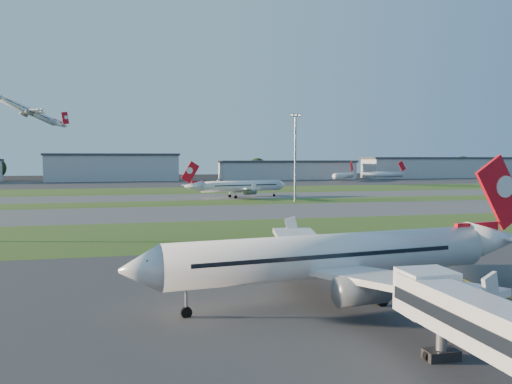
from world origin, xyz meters
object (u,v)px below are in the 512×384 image
object	(u,v)px
airliner_taxiing	(241,186)
mini_jet_far	(383,174)
mini_jet_near	(344,175)
light_mast_centre	(295,152)
airliner_parked	(335,256)

from	to	relation	value
airliner_taxiing	mini_jet_far	distance (m)	148.14
mini_jet_far	mini_jet_near	bearing A→B (deg)	-166.39
airliner_taxiing	light_mast_centre	size ratio (longest dim) A/B	1.30
airliner_taxiing	mini_jet_far	xyz separation A→B (m)	(103.51, 105.98, -0.46)
airliner_taxiing	mini_jet_far	bearing A→B (deg)	-148.18
light_mast_centre	mini_jet_far	bearing A→B (deg)	53.79
airliner_taxiing	mini_jet_near	xyz separation A→B (m)	(75.49, 96.30, -0.46)
mini_jet_far	light_mast_centre	distance (m)	153.74
light_mast_centre	airliner_taxiing	bearing A→B (deg)	126.14
airliner_taxiing	mini_jet_near	size ratio (longest dim) A/B	1.51
airliner_taxiing	light_mast_centre	bearing A→B (deg)	112.29
mini_jet_far	light_mast_centre	world-z (taller)	light_mast_centre
airliner_parked	mini_jet_far	distance (m)	251.22
airliner_taxiing	mini_jet_near	bearing A→B (deg)	-141.95
mini_jet_far	airliner_parked	bearing A→B (deg)	-123.18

